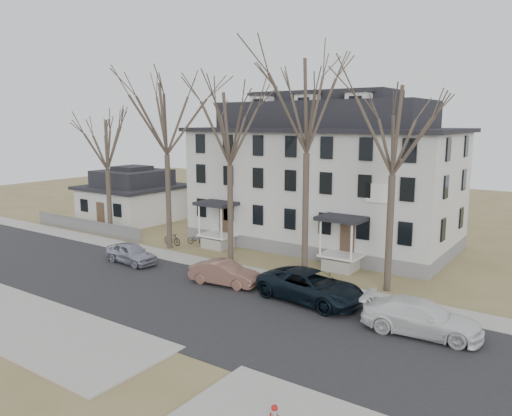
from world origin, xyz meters
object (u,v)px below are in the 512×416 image
Objects in this scene: car_navy at (311,287)px; car_silver at (131,254)px; tree_far_left at (166,113)px; tree_mid_left at (230,124)px; bicycle_left at (196,240)px; boarding_house at (323,177)px; small_house at (133,198)px; car_white at (421,318)px; fire_hydrant at (274,415)px; tree_bungalow at (106,141)px; tree_mid_right at (395,124)px; tree_center at (307,99)px; bicycle_right at (172,239)px; car_tan at (224,274)px.

car_silver is at bearing 99.20° from car_navy.
tree_far_left is 6.05m from tree_mid_left.
bicycle_left is (1.10, 1.87, -9.92)m from tree_far_left.
car_silver is (-8.08, -12.85, -4.66)m from boarding_house.
car_silver is at bearing 167.30° from bicycle_left.
tree_mid_left reaches higher than small_house.
car_silver is 20.02m from car_white.
boarding_house is 25.65m from fire_hydrant.
car_silver is 0.69× the size of car_navy.
car_white is (27.94, -5.02, -7.33)m from tree_bungalow.
car_white is (20.02, -0.33, 0.07)m from car_silver.
bicycle_left is (-16.40, 1.87, -9.18)m from tree_mid_right.
bicycle_left is at bearing -19.68° from small_house.
car_silver is (-5.08, -4.69, -8.89)m from tree_mid_left.
car_navy is 14.92m from bicycle_left.
car_silver reaches higher than fire_hydrant.
boarding_house is at bearing 36.23° from car_white.
tree_bungalow is (-16.00, -8.15, 2.74)m from boarding_house.
car_navy is at bearing -56.80° from tree_center.
boarding_house is 4.95× the size of car_silver.
tree_bungalow is at bearing 94.31° from bicycle_right.
tree_center is 5.70m from tree_mid_right.
car_tan reaches higher than fire_hydrant.
tree_mid_right is at bearing -12.27° from small_house.
small_house reaches higher than car_silver.
small_house is at bearing 64.68° from car_white.
car_tan is (0.08, -12.78, -4.67)m from boarding_house.
bicycle_right reaches higher than bicycle_left.
tree_far_left reaches higher than bicycle_left.
small_house is at bearing 167.73° from tree_mid_right.
fire_hydrant is at bearing -37.72° from tree_far_left.
car_tan is at bearing -26.96° from tree_far_left.
small_house reaches higher than bicycle_right.
car_silver reaches higher than car_tan.
tree_mid_left is 0.87× the size of tree_center.
tree_bungalow is 11.82m from car_silver.
tree_center reaches higher than tree_far_left.
car_silver is 20.91m from fire_hydrant.
tree_far_left is 10.75m from car_silver.
tree_bungalow is at bearing 64.15° from car_silver.
car_white is (31.94, -11.21, -1.46)m from small_house.
car_white is at bearing -90.63° from car_navy.
car_navy is at bearing -10.88° from tree_bungalow.
fire_hydrant is at bearing -129.39° from bicycle_right.
tree_mid_left is at bearing 0.00° from tree_far_left.
tree_center is 19.67m from fire_hydrant.
small_house reaches higher than car_tan.
tree_mid_left reaches higher than fire_hydrant.
tree_mid_right reaches higher than car_tan.
car_silver is 0.78× the size of car_white.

